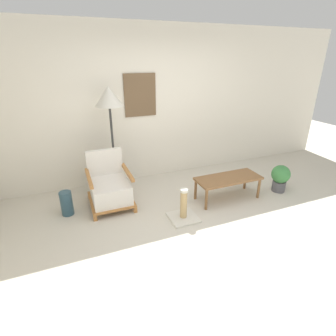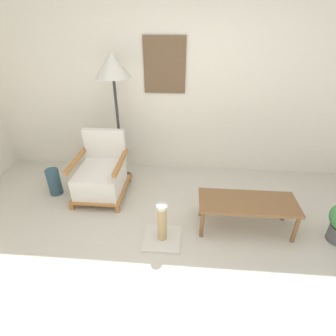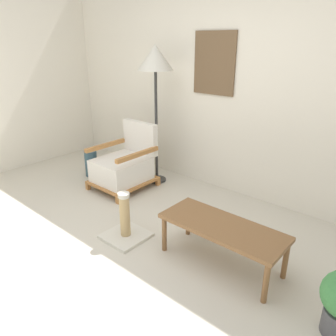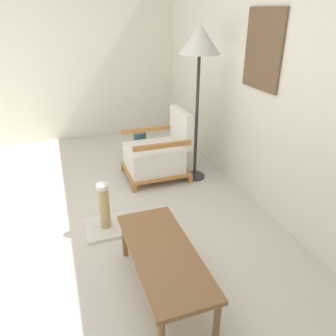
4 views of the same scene
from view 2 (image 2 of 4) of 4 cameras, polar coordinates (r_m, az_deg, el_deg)
ground_plane at (r=2.66m, az=1.04°, el=-22.92°), size 14.00×14.00×0.00m
wall_back at (r=3.79m, az=3.46°, el=18.48°), size 8.00×0.09×2.70m
armchair at (r=3.58m, az=-14.33°, el=-1.46°), size 0.64×0.74×0.82m
floor_lamp at (r=3.47m, az=-11.94°, el=20.11°), size 0.44×0.44×1.76m
coffee_table at (r=3.02m, az=16.93°, el=-7.60°), size 1.06×0.43×0.38m
vase at (r=3.86m, az=-23.52°, el=-2.76°), size 0.17×0.17×0.37m
scratching_post at (r=2.89m, az=-1.27°, el=-13.47°), size 0.40×0.40×0.48m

